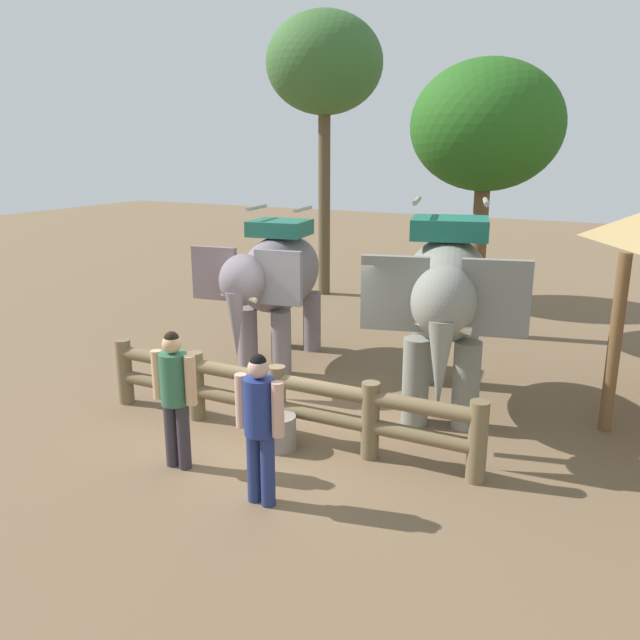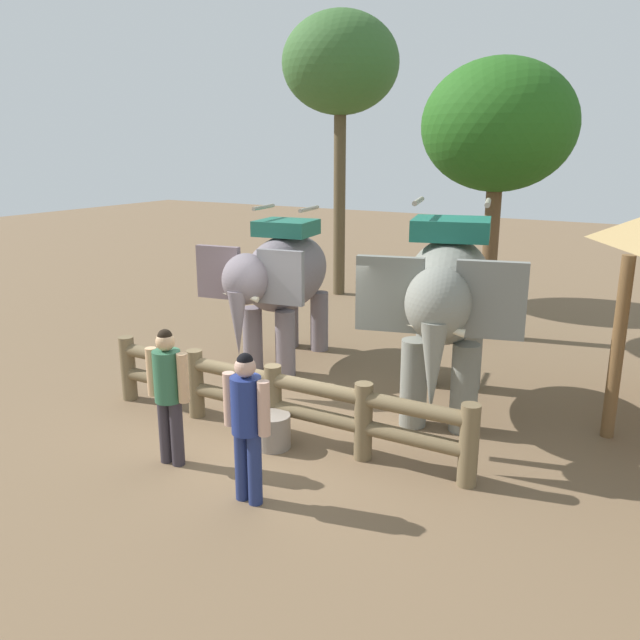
# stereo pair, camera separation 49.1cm
# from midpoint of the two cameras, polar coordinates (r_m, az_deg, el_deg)

# --- Properties ---
(ground_plane) EXTENTS (60.00, 60.00, 0.00)m
(ground_plane) POSITION_cam_midpoint_polar(r_m,az_deg,el_deg) (9.46, -4.80, -9.89)
(ground_plane) COLOR brown
(log_fence) EXTENTS (5.85, 0.29, 1.05)m
(log_fence) POSITION_cam_midpoint_polar(r_m,az_deg,el_deg) (9.12, -5.34, -6.79)
(log_fence) COLOR brown
(log_fence) RESTS_ON ground
(elephant_near_left) EXTENTS (1.95, 3.47, 2.93)m
(elephant_near_left) POSITION_cam_midpoint_polar(r_m,az_deg,el_deg) (11.88, -5.09, 3.69)
(elephant_near_left) COLOR slate
(elephant_near_left) RESTS_ON ground
(elephant_center) EXTENTS (2.48, 3.86, 3.23)m
(elephant_center) POSITION_cam_midpoint_polar(r_m,az_deg,el_deg) (9.82, 9.65, 2.11)
(elephant_center) COLOR gray
(elephant_center) RESTS_ON ground
(tourist_woman_in_black) EXTENTS (0.64, 0.37, 1.81)m
(tourist_woman_in_black) POSITION_cam_midpoint_polar(r_m,az_deg,el_deg) (7.35, -7.28, -8.67)
(tourist_woman_in_black) COLOR navy
(tourist_woman_in_black) RESTS_ON ground
(tourist_man_in_blue) EXTENTS (0.64, 0.37, 1.81)m
(tourist_man_in_blue) POSITION_cam_midpoint_polar(r_m,az_deg,el_deg) (8.35, -14.36, -6.03)
(tourist_man_in_blue) COLOR #322C34
(tourist_man_in_blue) RESTS_ON ground
(tree_far_left) EXTENTS (2.99, 2.99, 7.29)m
(tree_far_left) POSITION_cam_midpoint_polar(r_m,az_deg,el_deg) (17.68, -0.46, 21.47)
(tree_far_left) COLOR brown
(tree_far_left) RESTS_ON ground
(tree_back_center) EXTENTS (3.07, 3.07, 5.69)m
(tree_back_center) POSITION_cam_midpoint_polar(r_m,az_deg,el_deg) (13.95, 13.45, 16.18)
(tree_back_center) COLOR brown
(tree_back_center) RESTS_ON ground
(feed_bucket) EXTENTS (0.48, 0.48, 0.47)m
(feed_bucket) POSITION_cam_midpoint_polar(r_m,az_deg,el_deg) (8.93, -5.26, -9.82)
(feed_bucket) COLOR gray
(feed_bucket) RESTS_ON ground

